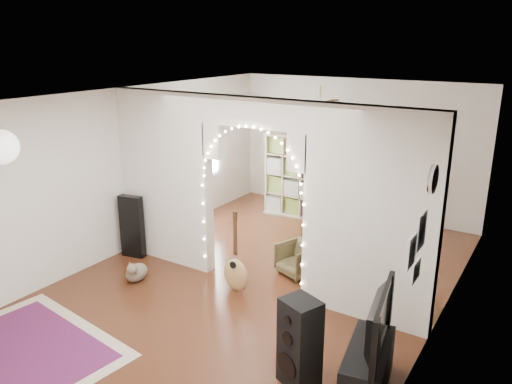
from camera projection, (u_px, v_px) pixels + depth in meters
The scene contains 24 objects.
floor at pixel (255, 283), 7.30m from camera, with size 7.50×7.50×0.00m, color black.
ceiling at pixel (255, 97), 6.50m from camera, with size 5.00×7.50×0.02m, color white.
wall_back at pixel (356, 147), 9.93m from camera, with size 5.00×0.02×2.70m, color silver.
wall_left at pixel (126, 171), 8.18m from camera, with size 0.02×7.50×2.70m, color silver.
wall_right at pixel (442, 231), 5.63m from camera, with size 0.02×7.50×2.70m, color silver.
divider_wall at pixel (255, 190), 6.88m from camera, with size 5.00×0.20×2.70m.
fairy_lights at pixel (250, 184), 6.74m from camera, with size 1.64×0.04×1.60m, color #FFEABF, non-canonical shape.
window at pixel (197, 143), 9.57m from camera, with size 0.04×1.20×1.40m, color white.
wall_clock at pixel (434, 179), 4.93m from camera, with size 0.31×0.31×0.03m, color white.
picture_frames at pixel (417, 249), 4.78m from camera, with size 0.02×0.50×0.70m, color white, non-canonical shape.
paper_lantern at pixel (1, 147), 5.67m from camera, with size 0.40×0.40×0.40m, color white.
ceiling_fan at pixel (320, 104), 8.21m from camera, with size 1.10×1.10×0.30m, color #B39C3B, non-canonical shape.
area_rug at pixel (22, 352), 5.69m from camera, with size 2.22×1.67×0.02m, color maroon.
guitar_case at pixel (132, 226), 8.07m from camera, with size 0.39×0.13×1.03m, color black.
acoustic_guitar at pixel (236, 262), 6.97m from camera, with size 0.42×0.19×1.01m.
tabby_cat at pixel (136, 272), 7.31m from camera, with size 0.37×0.55×0.37m.
floor_speaker at pixel (300, 343), 5.06m from camera, with size 0.46×0.43×0.95m.
media_console at pixel (367, 369), 5.01m from camera, with size 0.40×1.00×0.50m, color black.
tv at pixel (371, 321), 4.84m from camera, with size 1.07×0.14×0.62m, color black.
bookcase at pixel (305, 177), 9.81m from camera, with size 1.61×0.41×1.65m, color beige.
dining_table at pixel (317, 178), 10.28m from camera, with size 1.31×0.98×0.76m.
flower_vase at pixel (318, 170), 10.23m from camera, with size 0.18×0.18×0.19m, color silver.
dining_chair_left at pixel (298, 259), 7.52m from camera, with size 0.52×0.53×0.49m, color brown.
dining_chair_right at pixel (359, 269), 7.14m from camera, with size 0.58×0.59×0.54m, color brown.
Camera 1 is at (3.53, -5.55, 3.44)m, focal length 35.00 mm.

